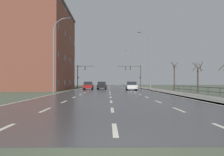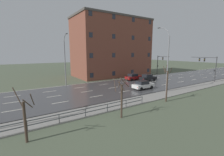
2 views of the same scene
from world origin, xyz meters
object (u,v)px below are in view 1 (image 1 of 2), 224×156
(brick_building, at_px, (38,49))
(car_near_right, at_px, (102,85))
(car_near_left, at_px, (131,86))
(car_far_right, at_px, (88,86))
(street_lamp_distant, at_px, (133,69))
(traffic_signal_left, at_px, (81,73))
(street_lamp_midground, at_px, (150,61))
(street_lamp_left_bank, at_px, (55,56))
(traffic_signal_right, at_px, (135,72))

(brick_building, bearing_deg, car_near_right, 9.80)
(car_near_left, bearing_deg, car_far_right, 150.22)
(street_lamp_distant, bearing_deg, car_near_right, -109.01)
(traffic_signal_left, relative_size, car_near_right, 1.37)
(street_lamp_midground, relative_size, brick_building, 0.51)
(street_lamp_midground, distance_m, street_lamp_distant, 31.25)
(street_lamp_midground, height_order, traffic_signal_left, street_lamp_midground)
(street_lamp_left_bank, height_order, brick_building, brick_building)
(traffic_signal_left, height_order, car_far_right, traffic_signal_left)
(street_lamp_midground, relative_size, street_lamp_left_bank, 1.06)
(car_near_left, xyz_separation_m, car_near_right, (-5.47, 6.87, 0.00))
(car_far_right, relative_size, brick_building, 0.19)
(street_lamp_distant, bearing_deg, brick_building, -127.21)
(street_lamp_distant, bearing_deg, street_lamp_midground, -89.97)
(brick_building, bearing_deg, street_lamp_left_bank, -66.83)
(traffic_signal_left, distance_m, brick_building, 15.07)
(street_lamp_midground, bearing_deg, car_near_left, -153.51)
(car_near_left, bearing_deg, street_lamp_left_bank, -136.38)
(street_lamp_distant, relative_size, car_far_right, 2.80)
(car_far_right, bearing_deg, street_lamp_midground, -13.70)
(car_near_right, bearing_deg, traffic_signal_left, 119.87)
(street_lamp_midground, relative_size, street_lamp_distant, 0.95)
(car_near_left, bearing_deg, car_near_right, 128.72)
(street_lamp_left_bank, height_order, car_near_right, street_lamp_left_bank)
(traffic_signal_left, distance_m, car_far_right, 13.37)
(street_lamp_midground, xyz_separation_m, brick_building, (-21.51, 2.94, 2.77))
(traffic_signal_right, bearing_deg, street_lamp_distant, 86.00)
(street_lamp_distant, relative_size, traffic_signal_right, 1.96)
(street_lamp_midground, bearing_deg, car_near_right, 150.54)
(street_lamp_left_bank, distance_m, car_near_right, 19.03)
(car_near_left, height_order, brick_building, brick_building)
(street_lamp_midground, xyz_separation_m, traffic_signal_left, (-14.61, 15.60, -1.62))
(street_lamp_distant, relative_size, car_near_left, 2.80)
(street_lamp_midground, bearing_deg, traffic_signal_left, 133.13)
(street_lamp_left_bank, xyz_separation_m, traffic_signal_left, (0.30, 28.10, -1.31))
(street_lamp_left_bank, relative_size, car_far_right, 2.49)
(traffic_signal_left, distance_m, car_near_left, 20.79)
(street_lamp_midground, bearing_deg, street_lamp_distant, 90.03)
(street_lamp_distant, distance_m, car_near_left, 33.56)
(street_lamp_left_bank, height_order, traffic_signal_right, street_lamp_left_bank)
(traffic_signal_left, bearing_deg, traffic_signal_right, 3.23)
(street_lamp_distant, bearing_deg, street_lamp_left_bank, -108.79)
(car_near_right, bearing_deg, street_lamp_midground, -27.59)
(street_lamp_left_bank, xyz_separation_m, car_near_right, (5.88, 17.60, -4.22))
(street_lamp_midground, xyz_separation_m, street_lamp_left_bank, (-14.91, -12.50, -0.30))
(street_lamp_midground, relative_size, car_near_left, 2.65)
(traffic_signal_right, xyz_separation_m, brick_building, (-20.45, -13.42, 4.07))
(traffic_signal_right, relative_size, car_near_right, 1.41)
(street_lamp_distant, bearing_deg, traffic_signal_right, -94.00)
(traffic_signal_left, height_order, brick_building, brick_building)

